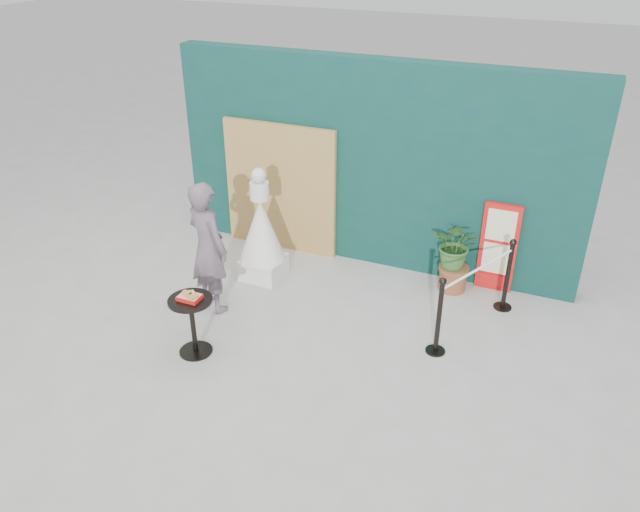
# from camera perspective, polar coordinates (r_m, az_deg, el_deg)

# --- Properties ---
(ground) EXTENTS (60.00, 60.00, 0.00)m
(ground) POSITION_cam_1_polar(r_m,az_deg,el_deg) (7.24, -3.79, -11.20)
(ground) COLOR #ADAAA5
(ground) RESTS_ON ground
(back_wall) EXTENTS (6.00, 0.30, 3.00)m
(back_wall) POSITION_cam_1_polar(r_m,az_deg,el_deg) (9.04, 4.90, 8.27)
(back_wall) COLOR #0A3031
(back_wall) RESTS_ON ground
(bamboo_fence) EXTENTS (1.80, 0.08, 2.00)m
(bamboo_fence) POSITION_cam_1_polar(r_m,az_deg,el_deg) (9.54, -3.67, 6.21)
(bamboo_fence) COLOR tan
(bamboo_fence) RESTS_ON ground
(woman) EXTENTS (0.77, 0.64, 1.79)m
(woman) POSITION_cam_1_polar(r_m,az_deg,el_deg) (8.12, -10.20, 0.77)
(woman) COLOR #62545F
(woman) RESTS_ON ground
(menu_board) EXTENTS (0.50, 0.07, 1.30)m
(menu_board) POSITION_cam_1_polar(r_m,az_deg,el_deg) (8.85, 15.97, 0.72)
(menu_board) COLOR red
(menu_board) RESTS_ON ground
(statue) EXTENTS (0.65, 0.65, 1.67)m
(statue) POSITION_cam_1_polar(r_m,az_deg,el_deg) (8.84, -5.36, 1.98)
(statue) COLOR white
(statue) RESTS_ON ground
(cafe_table) EXTENTS (0.52, 0.52, 0.75)m
(cafe_table) POSITION_cam_1_polar(r_m,az_deg,el_deg) (7.49, -11.62, -5.52)
(cafe_table) COLOR black
(cafe_table) RESTS_ON ground
(food_basket) EXTENTS (0.26, 0.19, 0.11)m
(food_basket) POSITION_cam_1_polar(r_m,az_deg,el_deg) (7.34, -11.81, -3.65)
(food_basket) COLOR red
(food_basket) RESTS_ON cafe_table
(planter) EXTENTS (0.62, 0.53, 1.05)m
(planter) POSITION_cam_1_polar(r_m,az_deg,el_deg) (8.72, 12.31, 0.44)
(planter) COLOR brown
(planter) RESTS_ON ground
(stanchion_barrier) EXTENTS (0.84, 1.54, 1.03)m
(stanchion_barrier) POSITION_cam_1_polar(r_m,az_deg,el_deg) (7.98, 13.99, -3.53)
(stanchion_barrier) COLOR black
(stanchion_barrier) RESTS_ON ground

